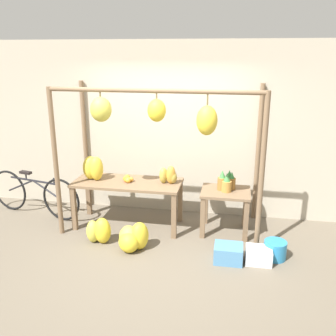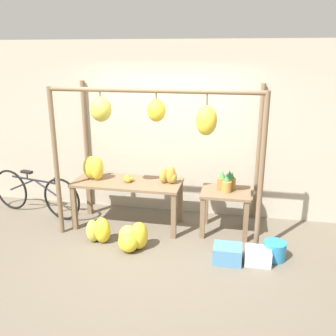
{
  "view_description": "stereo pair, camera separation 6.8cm",
  "coord_description": "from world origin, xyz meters",
  "px_view_note": "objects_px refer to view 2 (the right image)",
  "views": [
    {
      "loc": [
        1.07,
        -4.32,
        2.62
      ],
      "look_at": [
        0.12,
        0.84,
        0.98
      ],
      "focal_mm": 40.0,
      "sensor_mm": 36.0,
      "label": 1
    },
    {
      "loc": [
        1.14,
        -4.31,
        2.62
      ],
      "look_at": [
        0.12,
        0.84,
        0.98
      ],
      "focal_mm": 40.0,
      "sensor_mm": 36.0,
      "label": 2
    }
  ],
  "objects_px": {
    "orange_pile": "(128,179)",
    "fruit_crate_white": "(227,254)",
    "banana_pile_ground_left": "(99,230)",
    "blue_bucket": "(275,251)",
    "fruit_crate_purple": "(258,256)",
    "papaya_pile": "(169,176)",
    "banana_pile_on_table": "(94,168)",
    "banana_pile_ground_right": "(132,238)",
    "parked_bicycle": "(35,193)",
    "pineapple_cluster": "(227,182)"
  },
  "relations": [
    {
      "from": "pineapple_cluster",
      "to": "banana_pile_ground_right",
      "type": "xyz_separation_m",
      "value": [
        -1.22,
        -0.81,
        -0.62
      ]
    },
    {
      "from": "orange_pile",
      "to": "banana_pile_ground_right",
      "type": "bearing_deg",
      "value": -69.41
    },
    {
      "from": "banana_pile_ground_left",
      "to": "parked_bicycle",
      "type": "height_order",
      "value": "parked_bicycle"
    },
    {
      "from": "orange_pile",
      "to": "papaya_pile",
      "type": "xyz_separation_m",
      "value": [
        0.64,
        0.04,
        0.08
      ]
    },
    {
      "from": "fruit_crate_white",
      "to": "fruit_crate_purple",
      "type": "distance_m",
      "value": 0.39
    },
    {
      "from": "banana_pile_on_table",
      "to": "blue_bucket",
      "type": "distance_m",
      "value": 2.89
    },
    {
      "from": "banana_pile_ground_right",
      "to": "blue_bucket",
      "type": "xyz_separation_m",
      "value": [
        1.91,
        0.11,
        -0.05
      ]
    },
    {
      "from": "pineapple_cluster",
      "to": "fruit_crate_purple",
      "type": "xyz_separation_m",
      "value": [
        0.47,
        -0.84,
        -0.68
      ]
    },
    {
      "from": "papaya_pile",
      "to": "banana_pile_ground_left",
      "type": "bearing_deg",
      "value": -143.87
    },
    {
      "from": "banana_pile_on_table",
      "to": "fruit_crate_purple",
      "type": "bearing_deg",
      "value": -16.63
    },
    {
      "from": "pineapple_cluster",
      "to": "banana_pile_ground_left",
      "type": "distance_m",
      "value": 1.98
    },
    {
      "from": "blue_bucket",
      "to": "fruit_crate_purple",
      "type": "height_order",
      "value": "blue_bucket"
    },
    {
      "from": "banana_pile_ground_left",
      "to": "parked_bicycle",
      "type": "distance_m",
      "value": 1.57
    },
    {
      "from": "parked_bicycle",
      "to": "papaya_pile",
      "type": "distance_m",
      "value": 2.33
    },
    {
      "from": "pineapple_cluster",
      "to": "banana_pile_ground_left",
      "type": "relative_size",
      "value": 0.7
    },
    {
      "from": "papaya_pile",
      "to": "fruit_crate_purple",
      "type": "distance_m",
      "value": 1.71
    },
    {
      "from": "orange_pile",
      "to": "parked_bicycle",
      "type": "bearing_deg",
      "value": 176.42
    },
    {
      "from": "parked_bicycle",
      "to": "papaya_pile",
      "type": "bearing_deg",
      "value": -1.66
    },
    {
      "from": "banana_pile_ground_left",
      "to": "banana_pile_ground_right",
      "type": "relative_size",
      "value": 0.84
    },
    {
      "from": "orange_pile",
      "to": "banana_pile_ground_left",
      "type": "bearing_deg",
      "value": -112.64
    },
    {
      "from": "banana_pile_on_table",
      "to": "orange_pile",
      "type": "relative_size",
      "value": 1.85
    },
    {
      "from": "banana_pile_ground_left",
      "to": "fruit_crate_purple",
      "type": "bearing_deg",
      "value": -3.34
    },
    {
      "from": "fruit_crate_purple",
      "to": "papaya_pile",
      "type": "bearing_deg",
      "value": 149.25
    },
    {
      "from": "fruit_crate_white",
      "to": "pineapple_cluster",
      "type": "bearing_deg",
      "value": 95.24
    },
    {
      "from": "fruit_crate_white",
      "to": "blue_bucket",
      "type": "height_order",
      "value": "blue_bucket"
    },
    {
      "from": "pineapple_cluster",
      "to": "orange_pile",
      "type": "bearing_deg",
      "value": -176.59
    },
    {
      "from": "banana_pile_ground_right",
      "to": "fruit_crate_purple",
      "type": "height_order",
      "value": "banana_pile_ground_right"
    },
    {
      "from": "parked_bicycle",
      "to": "pineapple_cluster",
      "type": "bearing_deg",
      "value": -0.25
    },
    {
      "from": "papaya_pile",
      "to": "orange_pile",
      "type": "bearing_deg",
      "value": -176.72
    },
    {
      "from": "banana_pile_ground_left",
      "to": "fruit_crate_white",
      "type": "bearing_deg",
      "value": -5.26
    },
    {
      "from": "banana_pile_on_table",
      "to": "banana_pile_ground_left",
      "type": "distance_m",
      "value": 1.0
    },
    {
      "from": "banana_pile_on_table",
      "to": "parked_bicycle",
      "type": "height_order",
      "value": "banana_pile_on_table"
    },
    {
      "from": "blue_bucket",
      "to": "fruit_crate_white",
      "type": "bearing_deg",
      "value": -163.22
    },
    {
      "from": "banana_pile_ground_right",
      "to": "blue_bucket",
      "type": "relative_size",
      "value": 1.73
    },
    {
      "from": "banana_pile_on_table",
      "to": "orange_pile",
      "type": "height_order",
      "value": "banana_pile_on_table"
    },
    {
      "from": "banana_pile_ground_left",
      "to": "fruit_crate_purple",
      "type": "relative_size",
      "value": 1.3
    },
    {
      "from": "orange_pile",
      "to": "banana_pile_ground_right",
      "type": "xyz_separation_m",
      "value": [
        0.27,
        -0.72,
        -0.6
      ]
    },
    {
      "from": "banana_pile_ground_right",
      "to": "blue_bucket",
      "type": "bearing_deg",
      "value": 3.33
    },
    {
      "from": "orange_pile",
      "to": "fruit_crate_white",
      "type": "distance_m",
      "value": 1.88
    },
    {
      "from": "banana_pile_on_table",
      "to": "blue_bucket",
      "type": "height_order",
      "value": "banana_pile_on_table"
    },
    {
      "from": "orange_pile",
      "to": "fruit_crate_purple",
      "type": "xyz_separation_m",
      "value": [
        1.96,
        -0.75,
        -0.67
      ]
    },
    {
      "from": "banana_pile_on_table",
      "to": "blue_bucket",
      "type": "bearing_deg",
      "value": -12.53
    },
    {
      "from": "pineapple_cluster",
      "to": "parked_bicycle",
      "type": "distance_m",
      "value": 3.16
    },
    {
      "from": "banana_pile_on_table",
      "to": "banana_pile_ground_right",
      "type": "relative_size",
      "value": 0.76
    },
    {
      "from": "blue_bucket",
      "to": "parked_bicycle",
      "type": "height_order",
      "value": "parked_bicycle"
    },
    {
      "from": "blue_bucket",
      "to": "papaya_pile",
      "type": "bearing_deg",
      "value": 157.31
    },
    {
      "from": "parked_bicycle",
      "to": "fruit_crate_purple",
      "type": "height_order",
      "value": "parked_bicycle"
    },
    {
      "from": "pineapple_cluster",
      "to": "blue_bucket",
      "type": "distance_m",
      "value": 1.18
    },
    {
      "from": "pineapple_cluster",
      "to": "fruit_crate_white",
      "type": "relative_size",
      "value": 0.82
    },
    {
      "from": "banana_pile_ground_left",
      "to": "blue_bucket",
      "type": "height_order",
      "value": "banana_pile_ground_left"
    }
  ]
}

